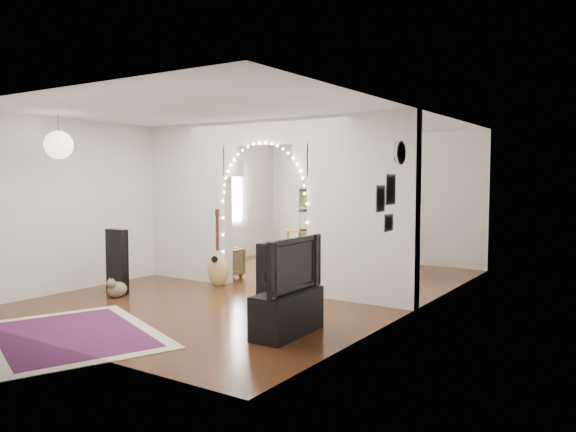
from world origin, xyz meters
The scene contains 25 objects.
floor centered at (0.00, 0.00, 0.00)m, with size 7.50×7.50×0.00m, color black.
ceiling centered at (0.00, 0.00, 2.70)m, with size 5.00×7.50×0.02m, color white.
wall_back centered at (0.00, 3.75, 1.35)m, with size 5.00×0.02×2.70m, color silver.
wall_front centered at (0.00, -3.75, 1.35)m, with size 5.00×0.02×2.70m, color silver.
wall_left centered at (-2.50, 0.00, 1.35)m, with size 0.02×7.50×2.70m, color silver.
wall_right centered at (2.50, 0.00, 1.35)m, with size 0.02×7.50×2.70m, color silver.
divider_wall centered at (0.00, 0.00, 1.42)m, with size 5.00×0.20×2.70m.
fairy_lights centered at (0.00, -0.13, 1.55)m, with size 1.64×0.04×1.60m, color #FFEABF, non-canonical shape.
window centered at (-2.47, 1.80, 1.50)m, with size 0.04×1.20×1.40m, color white.
wall_clock centered at (2.48, -0.60, 2.10)m, with size 0.31×0.31×0.03m, color white.
picture_frames centered at (2.48, -1.00, 1.50)m, with size 0.02×0.50×0.70m, color white, non-canonical shape.
paper_lantern centered at (-1.90, -2.40, 2.25)m, with size 0.40×0.40×0.40m, color white.
ceiling_fan centered at (0.00, 2.00, 2.40)m, with size 1.10×1.10×0.30m, color #BA7D3E, non-canonical shape.
area_rug centered at (-0.31, -3.40, 0.01)m, with size 2.35×1.77×0.02m, color maroon.
guitar_case centered at (-1.71, -1.57, 0.50)m, with size 0.38×0.13×1.00m, color black.
acoustic_guitar centered at (-0.83, -0.25, 0.47)m, with size 0.46×0.30×1.08m.
tabby_cat centered at (-1.51, -1.77, 0.13)m, with size 0.28×0.49×0.32m.
floor_speaker centered at (1.40, -1.75, 0.50)m, with size 0.41×0.37×1.01m.
media_console centered at (1.71, -2.00, 0.25)m, with size 0.40×1.00×0.50m, color black.
tv centered at (1.71, -2.00, 0.81)m, with size 1.07×0.14×0.62m, color black.
bookcase centered at (0.10, 2.15, 0.80)m, with size 1.57×0.40×1.61m, color #CCB594.
dining_table centered at (-0.44, 2.35, 0.68)m, with size 1.23×0.84×0.76m.
flower_vase centered at (-0.44, 2.35, 0.85)m, with size 0.18×0.18×0.19m, color white.
dining_chair_left centered at (-1.25, 0.37, 0.27)m, with size 0.58×0.60×0.54m, color brown.
dining_chair_right centered at (0.11, 1.17, 0.26)m, with size 0.54×0.56×0.51m, color brown.
Camera 1 is at (5.21, -7.24, 1.80)m, focal length 35.00 mm.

